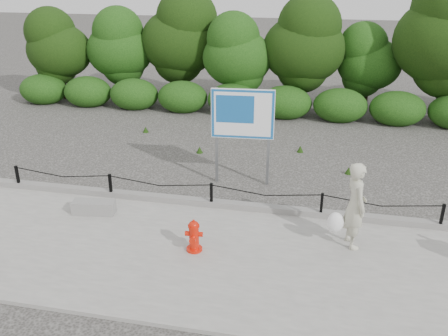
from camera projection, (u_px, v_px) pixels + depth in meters
ground at (212, 210)px, 11.08m from camera, size 90.00×90.00×0.00m
sidewalk at (188, 255)px, 9.27m from camera, size 14.00×4.00×0.08m
curb at (212, 203)px, 11.07m from camera, size 14.00×0.22×0.14m
chain_barrier at (211, 192)px, 10.90m from camera, size 10.06×0.06×0.60m
treeline at (304, 43)px, 17.81m from camera, size 20.30×3.87×5.19m
fire_hydrant at (194, 236)px, 9.23m from camera, size 0.36×0.37×0.67m
pedestrian at (354, 206)px, 9.21m from camera, size 0.81×0.75×1.78m
concrete_block at (94, 207)px, 10.70m from camera, size 0.98×0.46×0.30m
advertising_sign at (242, 118)px, 11.72m from camera, size 1.57×0.23×2.52m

